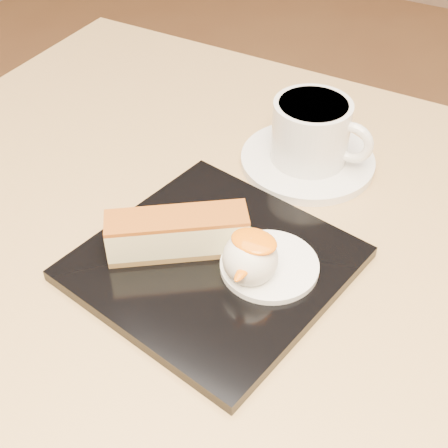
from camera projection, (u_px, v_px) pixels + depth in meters
The scene contains 9 objects.
table at pixel (186, 356), 0.70m from camera, with size 0.80×0.80×0.72m.
dessert_plate at pixel (214, 264), 0.58m from camera, with size 0.22×0.22×0.01m, color black.
cheesecake at pixel (177, 233), 0.57m from camera, with size 0.12×0.10×0.04m.
cream_smear at pixel (269, 266), 0.57m from camera, with size 0.09×0.09×0.01m, color white.
ice_cream_scoop at pixel (250, 259), 0.54m from camera, with size 0.05×0.05×0.05m, color white.
mango_sauce at pixel (254, 241), 0.53m from camera, with size 0.04×0.03×0.01m, color orange.
mint_sprig at pixel (253, 236), 0.59m from camera, with size 0.03×0.02×0.00m.
saucer at pixel (307, 161), 0.70m from camera, with size 0.15×0.15×0.01m, color white.
coffee_cup at pixel (313, 131), 0.67m from camera, with size 0.11×0.08×0.07m.
Camera 1 is at (0.24, -0.35, 1.14)m, focal length 50.00 mm.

